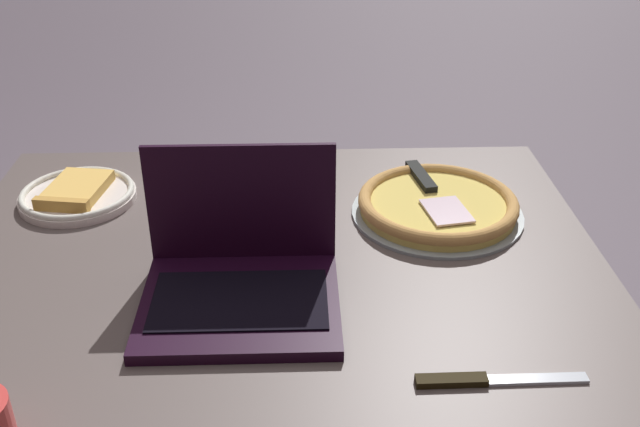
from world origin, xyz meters
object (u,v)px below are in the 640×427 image
pizza_plate (77,194)px  dining_table (274,303)px  pizza_tray (438,205)px  laptop (240,273)px  table_knife (484,380)px

pizza_plate → dining_table: bearing=147.0°
pizza_plate → pizza_tray: pizza_tray is taller
laptop → table_knife: 0.38m
laptop → table_knife: laptop is taller
table_knife → laptop: bearing=-32.0°
dining_table → pizza_plate: 0.45m
pizza_tray → laptop: bearing=35.4°
dining_table → table_knife: table_knife is taller
dining_table → pizza_tray: pizza_tray is taller
dining_table → pizza_plate: bearing=-33.0°
laptop → pizza_plate: laptop is taller
pizza_tray → table_knife: bearing=87.9°
laptop → pizza_plate: bearing=-44.3°
pizza_plate → pizza_tray: size_ratio=0.70×
pizza_plate → table_knife: pizza_plate is taller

